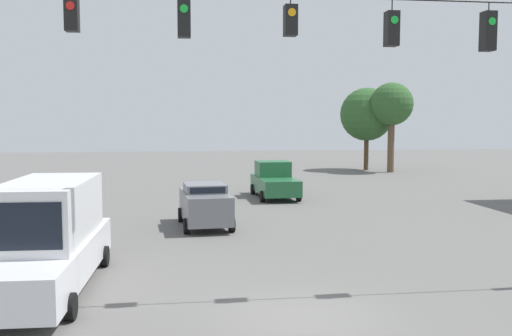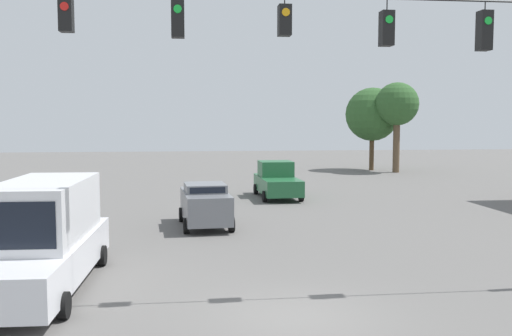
# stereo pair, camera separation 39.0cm
# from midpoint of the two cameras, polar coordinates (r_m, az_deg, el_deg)

# --- Properties ---
(ground_plane) EXTENTS (140.00, 140.00, 0.00)m
(ground_plane) POSITION_cam_midpoint_polar(r_m,az_deg,el_deg) (13.85, 4.73, -14.61)
(ground_plane) COLOR #605E5B
(overhead_signal_span) EXTENTS (21.35, 0.38, 8.12)m
(overhead_signal_span) POSITION_cam_midpoint_polar(r_m,az_deg,el_deg) (14.68, 4.07, 8.07)
(overhead_signal_span) COLOR #939399
(overhead_signal_span) RESTS_ON ground_plane
(sedan_grey_withflow_mid) EXTENTS (2.32, 4.42, 1.87)m
(sedan_grey_withflow_mid) POSITION_cam_midpoint_polar(r_m,az_deg,el_deg) (24.66, -4.65, -3.62)
(sedan_grey_withflow_mid) COLOR slate
(sedan_grey_withflow_mid) RESTS_ON ground_plane
(pickup_truck_green_oncoming_deep) EXTENTS (2.42, 5.26, 2.12)m
(pickup_truck_green_oncoming_deep) POSITION_cam_midpoint_polar(r_m,az_deg,el_deg) (33.76, 2.45, -1.31)
(pickup_truck_green_oncoming_deep) COLOR #236038
(pickup_truck_green_oncoming_deep) RESTS_ON ground_plane
(box_truck_white_parked_shoulder) EXTENTS (2.70, 7.56, 2.94)m
(box_truck_white_parked_shoulder) POSITION_cam_midpoint_polar(r_m,az_deg,el_deg) (16.67, -19.85, -6.37)
(box_truck_white_parked_shoulder) COLOR silver
(box_truck_white_parked_shoulder) RESTS_ON ground_plane
(traffic_cone_nearest) EXTENTS (0.41, 0.41, 0.72)m
(traffic_cone_nearest) POSITION_cam_midpoint_polar(r_m,az_deg,el_deg) (19.01, -20.45, -8.37)
(traffic_cone_nearest) COLOR orange
(traffic_cone_nearest) RESTS_ON ground_plane
(traffic_cone_second) EXTENTS (0.41, 0.41, 0.72)m
(traffic_cone_second) POSITION_cam_midpoint_polar(r_m,az_deg,el_deg) (21.17, -18.97, -6.99)
(traffic_cone_second) COLOR orange
(traffic_cone_second) RESTS_ON ground_plane
(traffic_cone_third) EXTENTS (0.41, 0.41, 0.72)m
(traffic_cone_third) POSITION_cam_midpoint_polar(r_m,az_deg,el_deg) (23.12, -18.07, -5.97)
(traffic_cone_third) COLOR orange
(traffic_cone_third) RESTS_ON ground_plane
(traffic_cone_fourth) EXTENTS (0.41, 0.41, 0.72)m
(traffic_cone_fourth) POSITION_cam_midpoint_polar(r_m,az_deg,el_deg) (25.29, -17.26, -5.03)
(traffic_cone_fourth) COLOR orange
(traffic_cone_fourth) RESTS_ON ground_plane
(tree_horizon_left) EXTENTS (4.81, 4.81, 7.47)m
(tree_horizon_left) POSITION_cam_midpoint_polar(r_m,az_deg,el_deg) (52.76, 11.76, 5.26)
(tree_horizon_left) COLOR #4C3823
(tree_horizon_left) RESTS_ON ground_plane
(tree_horizon_right) EXTENTS (3.72, 3.72, 7.81)m
(tree_horizon_right) POSITION_cam_midpoint_polar(r_m,az_deg,el_deg) (51.04, 14.15, 6.12)
(tree_horizon_right) COLOR brown
(tree_horizon_right) RESTS_ON ground_plane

